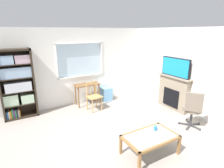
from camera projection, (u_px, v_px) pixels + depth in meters
name	position (u px, v px, depth m)	size (l,w,h in m)	color
ground	(118.00, 138.00, 4.30)	(6.02, 6.20, 0.02)	#9E9389
wall_back_with_window	(78.00, 68.00, 6.10)	(5.02, 0.15, 2.54)	white
wall_right	(194.00, 73.00, 5.17)	(0.12, 5.40, 2.54)	white
bookshelf	(17.00, 83.00, 5.05)	(0.90, 0.38, 1.98)	#2D2319
desk_under_window	(87.00, 88.00, 6.07)	(0.83, 0.41, 0.73)	brown
wooden_chair	(94.00, 96.00, 5.68)	(0.47, 0.45, 0.90)	tan
plastic_drawer_unit	(106.00, 94.00, 6.57)	(0.35, 0.40, 0.47)	#72ADDB
fireplace	(173.00, 93.00, 5.75)	(0.26, 1.20, 1.08)	gray
tv	(175.00, 67.00, 5.51)	(0.06, 1.03, 0.58)	black
office_chair	(193.00, 108.00, 4.58)	(0.62, 0.58, 1.00)	#7A6B5B
coffee_table	(150.00, 138.00, 3.62)	(1.07, 0.66, 0.42)	#8C9E99
sippy_cup	(155.00, 128.00, 3.80)	(0.07, 0.07, 0.09)	#337FD6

